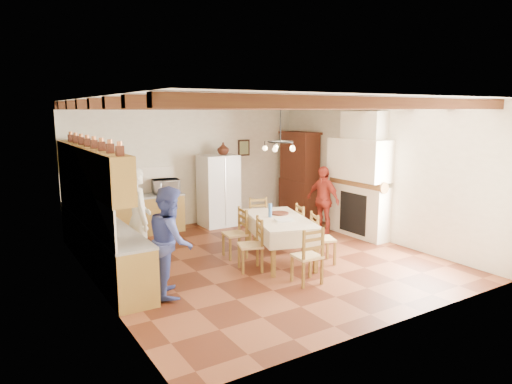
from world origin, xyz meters
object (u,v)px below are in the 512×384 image
(chair_left_far, at_px, (235,233))
(chair_end_near, at_px, (307,255))
(chair_end_far, at_px, (260,221))
(person_man, at_px, (138,220))
(refrigerator, at_px, (219,190))
(dining_table, at_px, (279,222))
(person_woman_red, at_px, (323,200))
(microwave, at_px, (166,186))
(chair_right_far, at_px, (307,228))
(hutch, at_px, (299,175))
(person_woman_blue, at_px, (171,241))
(chair_right_near, at_px, (323,238))
(chair_left_near, at_px, (250,244))

(chair_left_far, distance_m, chair_end_near, 1.85)
(chair_end_far, distance_m, person_man, 2.83)
(refrigerator, relative_size, dining_table, 0.84)
(person_woman_red, bearing_deg, dining_table, -70.07)
(chair_end_near, bearing_deg, microwave, -76.13)
(microwave, bearing_deg, chair_end_near, -72.83)
(refrigerator, distance_m, chair_right_far, 2.91)
(chair_left_far, distance_m, chair_right_far, 1.51)
(hutch, height_order, person_woman_blue, hutch)
(chair_right_near, xyz_separation_m, chair_end_far, (-0.26, 1.74, 0.00))
(hutch, height_order, chair_right_far, hutch)
(refrigerator, distance_m, hutch, 2.25)
(chair_left_near, distance_m, chair_left_far, 0.82)
(chair_left_far, distance_m, chair_end_far, 1.11)
(chair_end_far, relative_size, microwave, 1.60)
(chair_end_near, relative_size, person_woman_red, 0.61)
(chair_right_near, relative_size, microwave, 1.60)
(person_man, bearing_deg, refrigerator, -46.09)
(chair_right_near, bearing_deg, chair_left_far, 65.69)
(chair_end_far, bearing_deg, refrigerator, 107.19)
(hutch, xyz_separation_m, microwave, (-3.49, 0.55, -0.07))
(refrigerator, height_order, person_man, person_man)
(chair_left_near, height_order, person_woman_blue, person_woman_blue)
(chair_left_near, relative_size, microwave, 1.60)
(microwave, bearing_deg, chair_right_near, -59.13)
(dining_table, xyz_separation_m, chair_left_far, (-0.62, 0.61, -0.26))
(dining_table, height_order, chair_left_near, chair_left_near)
(dining_table, bearing_deg, microwave, 107.51)
(refrigerator, relative_size, hutch, 0.77)
(chair_right_near, bearing_deg, dining_table, 66.09)
(chair_end_near, height_order, person_woman_blue, person_woman_blue)
(chair_right_near, relative_size, chair_end_near, 1.00)
(person_woman_blue, bearing_deg, hutch, -38.80)
(dining_table, distance_m, chair_right_far, 0.88)
(person_man, relative_size, person_woman_red, 1.19)
(chair_right_near, distance_m, chair_right_far, 0.79)
(chair_left_near, bearing_deg, chair_end_near, 44.17)
(chair_end_near, bearing_deg, hutch, -121.03)
(hutch, bearing_deg, chair_left_near, -135.57)
(chair_left_far, bearing_deg, refrigerator, 166.47)
(dining_table, bearing_deg, person_man, 161.73)
(refrigerator, bearing_deg, hutch, -9.13)
(person_man, height_order, person_woman_blue, person_man)
(microwave, bearing_deg, chair_left_near, -77.96)
(chair_right_far, bearing_deg, person_man, 94.72)
(chair_end_near, bearing_deg, person_woman_blue, -15.85)
(chair_end_near, distance_m, person_woman_red, 3.23)
(person_man, xyz_separation_m, person_woman_blue, (0.10, -1.25, -0.09))
(chair_end_near, bearing_deg, dining_table, -98.81)
(hutch, distance_m, chair_end_near, 4.80)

